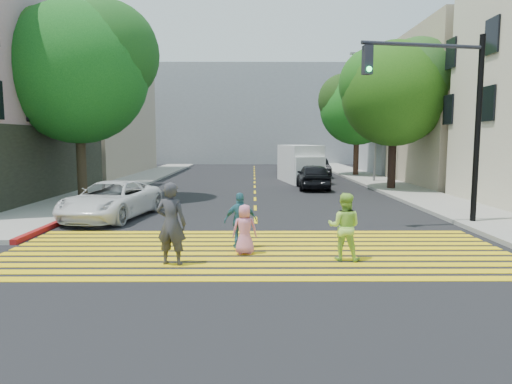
{
  "coord_description": "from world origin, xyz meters",
  "views": [
    {
      "loc": [
        -0.07,
        -10.69,
        2.98
      ],
      "look_at": [
        0.0,
        3.0,
        1.4
      ],
      "focal_mm": 32.0,
      "sensor_mm": 36.0,
      "label": 1
    }
  ],
  "objects_px": {
    "tree_right_far": "(358,103)",
    "pedestrian_child": "(245,229)",
    "pedestrian_man": "(171,224)",
    "white_sedan": "(112,200)",
    "white_van": "(301,165)",
    "dark_car_parked": "(317,168)",
    "dark_car_near": "(313,176)",
    "pedestrian_extra": "(241,221)",
    "pedestrian_woman": "(344,227)",
    "silver_car": "(289,165)",
    "tree_left": "(79,66)",
    "traffic_signal": "(447,103)",
    "tree_right_near": "(396,88)"
  },
  "relations": [
    {
      "from": "pedestrian_woman",
      "to": "dark_car_parked",
      "type": "relative_size",
      "value": 0.38
    },
    {
      "from": "white_sedan",
      "to": "traffic_signal",
      "type": "xyz_separation_m",
      "value": [
        11.86,
        -1.63,
        3.49
      ]
    },
    {
      "from": "tree_right_far",
      "to": "pedestrian_child",
      "type": "bearing_deg",
      "value": -108.87
    },
    {
      "from": "tree_right_near",
      "to": "dark_car_parked",
      "type": "height_order",
      "value": "tree_right_near"
    },
    {
      "from": "pedestrian_extra",
      "to": "dark_car_parked",
      "type": "bearing_deg",
      "value": -112.6
    },
    {
      "from": "pedestrian_man",
      "to": "white_van",
      "type": "bearing_deg",
      "value": -91.72
    },
    {
      "from": "pedestrian_woman",
      "to": "pedestrian_extra",
      "type": "xyz_separation_m",
      "value": [
        -2.6,
        1.23,
        -0.07
      ]
    },
    {
      "from": "dark_car_near",
      "to": "dark_car_parked",
      "type": "xyz_separation_m",
      "value": [
        1.5,
        9.05,
        -0.04
      ]
    },
    {
      "from": "traffic_signal",
      "to": "white_sedan",
      "type": "bearing_deg",
      "value": 161.52
    },
    {
      "from": "pedestrian_man",
      "to": "white_sedan",
      "type": "distance_m",
      "value": 7.29
    },
    {
      "from": "white_van",
      "to": "traffic_signal",
      "type": "relative_size",
      "value": 0.88
    },
    {
      "from": "dark_car_parked",
      "to": "tree_right_far",
      "type": "bearing_deg",
      "value": 6.09
    },
    {
      "from": "pedestrian_man",
      "to": "dark_car_near",
      "type": "distance_m",
      "value": 17.54
    },
    {
      "from": "dark_car_near",
      "to": "dark_car_parked",
      "type": "height_order",
      "value": "dark_car_near"
    },
    {
      "from": "tree_left",
      "to": "pedestrian_man",
      "type": "relative_size",
      "value": 4.81
    },
    {
      "from": "tree_right_near",
      "to": "traffic_signal",
      "type": "distance_m",
      "value": 11.34
    },
    {
      "from": "pedestrian_extra",
      "to": "white_van",
      "type": "distance_m",
      "value": 19.76
    },
    {
      "from": "white_sedan",
      "to": "white_van",
      "type": "xyz_separation_m",
      "value": [
        8.65,
        14.64,
        0.52
      ]
    },
    {
      "from": "tree_left",
      "to": "dark_car_parked",
      "type": "relative_size",
      "value": 2.14
    },
    {
      "from": "pedestrian_woman",
      "to": "pedestrian_extra",
      "type": "height_order",
      "value": "pedestrian_woman"
    },
    {
      "from": "tree_left",
      "to": "white_sedan",
      "type": "height_order",
      "value": "tree_left"
    },
    {
      "from": "white_van",
      "to": "white_sedan",
      "type": "bearing_deg",
      "value": -129.69
    },
    {
      "from": "tree_right_near",
      "to": "pedestrian_child",
      "type": "relative_size",
      "value": 6.64
    },
    {
      "from": "pedestrian_extra",
      "to": "silver_car",
      "type": "relative_size",
      "value": 0.32
    },
    {
      "from": "pedestrian_child",
      "to": "white_van",
      "type": "bearing_deg",
      "value": -103.49
    },
    {
      "from": "tree_left",
      "to": "white_sedan",
      "type": "bearing_deg",
      "value": -60.42
    },
    {
      "from": "pedestrian_man",
      "to": "white_sedan",
      "type": "height_order",
      "value": "pedestrian_man"
    },
    {
      "from": "pedestrian_man",
      "to": "pedestrian_child",
      "type": "relative_size",
      "value": 1.52
    },
    {
      "from": "pedestrian_woman",
      "to": "pedestrian_child",
      "type": "xyz_separation_m",
      "value": [
        -2.47,
        0.59,
        -0.18
      ]
    },
    {
      "from": "pedestrian_extra",
      "to": "dark_car_parked",
      "type": "xyz_separation_m",
      "value": [
        5.44,
        24.03,
        -0.03
      ]
    },
    {
      "from": "pedestrian_man",
      "to": "white_van",
      "type": "distance_m",
      "value": 21.71
    },
    {
      "from": "dark_car_near",
      "to": "silver_car",
      "type": "distance_m",
      "value": 14.32
    },
    {
      "from": "silver_car",
      "to": "dark_car_parked",
      "type": "relative_size",
      "value": 1.07
    },
    {
      "from": "tree_left",
      "to": "dark_car_near",
      "type": "height_order",
      "value": "tree_left"
    },
    {
      "from": "tree_right_far",
      "to": "tree_right_near",
      "type": "bearing_deg",
      "value": -91.07
    },
    {
      "from": "tree_right_far",
      "to": "dark_car_parked",
      "type": "height_order",
      "value": "tree_right_far"
    },
    {
      "from": "dark_car_near",
      "to": "pedestrian_extra",
      "type": "bearing_deg",
      "value": 76.86
    },
    {
      "from": "pedestrian_man",
      "to": "white_sedan",
      "type": "relative_size",
      "value": 0.39
    },
    {
      "from": "traffic_signal",
      "to": "pedestrian_child",
      "type": "bearing_deg",
      "value": -161.25
    },
    {
      "from": "tree_right_near",
      "to": "traffic_signal",
      "type": "relative_size",
      "value": 1.35
    },
    {
      "from": "pedestrian_man",
      "to": "dark_car_parked",
      "type": "xyz_separation_m",
      "value": [
        7.04,
        25.68,
        -0.26
      ]
    },
    {
      "from": "pedestrian_woman",
      "to": "pedestrian_extra",
      "type": "relative_size",
      "value": 1.09
    },
    {
      "from": "tree_right_far",
      "to": "pedestrian_woman",
      "type": "bearing_deg",
      "value": -103.37
    },
    {
      "from": "tree_right_near",
      "to": "pedestrian_child",
      "type": "height_order",
      "value": "tree_right_near"
    },
    {
      "from": "tree_left",
      "to": "pedestrian_child",
      "type": "height_order",
      "value": "tree_left"
    },
    {
      "from": "white_sedan",
      "to": "dark_car_parked",
      "type": "bearing_deg",
      "value": 71.4
    },
    {
      "from": "pedestrian_extra",
      "to": "pedestrian_woman",
      "type": "bearing_deg",
      "value": 144.77
    },
    {
      "from": "pedestrian_man",
      "to": "white_van",
      "type": "xyz_separation_m",
      "value": [
        5.23,
        21.07,
        0.23
      ]
    },
    {
      "from": "tree_right_far",
      "to": "pedestrian_woman",
      "type": "height_order",
      "value": "tree_right_far"
    },
    {
      "from": "dark_car_near",
      "to": "white_van",
      "type": "distance_m",
      "value": 4.47
    }
  ]
}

